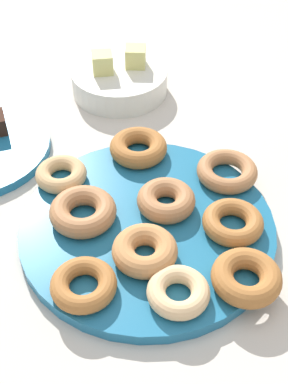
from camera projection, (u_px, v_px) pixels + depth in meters
The scene contains 15 objects.
ground_plane at pixel (147, 231), 0.72m from camera, with size 2.40×2.40×0.00m, color beige.
donut_plate at pixel (147, 227), 0.72m from camera, with size 0.35×0.35×0.02m, color #1E6B93.
donut_0 at pixel (145, 251), 0.66m from camera, with size 0.08×0.08×0.03m, color #C6844C.
donut_1 at pixel (138, 147), 0.81m from camera, with size 0.09×0.09×0.03m, color #AD6B33.
donut_2 at pixel (233, 222), 0.69m from camera, with size 0.08×0.08×0.02m, color #AD6B33.
donut_3 at pixel (178, 292), 0.61m from camera, with size 0.08×0.08×0.02m, color #EABC84.
donut_4 at pixel (166, 200), 0.72m from camera, with size 0.08×0.08×0.03m, color #B27547.
donut_5 at pixel (227, 171), 0.77m from camera, with size 0.09×0.09×0.02m, color #B27547.
donut_6 at pixel (61, 174), 0.76m from camera, with size 0.08×0.08×0.02m, color tan.
donut_7 at pixel (84, 285), 0.62m from camera, with size 0.08×0.08×0.02m, color #AD6B33.
donut_8 at pixel (83, 211), 0.71m from camera, with size 0.09×0.09×0.03m, color #B27547.
donut_9 at pixel (246, 277), 0.63m from camera, with size 0.09×0.09×0.03m, color #AD6B33.
fruit_bowl at pixel (120, 81), 0.96m from camera, with size 0.18×0.18×0.04m, color silver.
melon_chunk_left at pixel (102, 63), 0.93m from camera, with size 0.04×0.04×0.04m, color #DBD67A.
melon_chunk_right at pixel (136, 57), 0.95m from camera, with size 0.04×0.04×0.04m, color #DBD67A.
Camera 1 is at (-0.07, -0.48, 0.54)m, focal length 48.41 mm.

